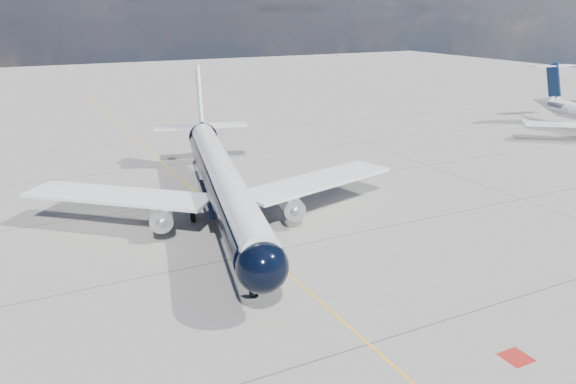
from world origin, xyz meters
name	(u,v)px	position (x,y,z in m)	size (l,w,h in m)	color
ground	(190,187)	(0.00, 30.00, 0.00)	(320.00, 320.00, 0.00)	gray
taxiway_centerline	(205,200)	(0.00, 25.00, 0.00)	(0.16, 160.00, 0.01)	yellow
red_marking	(516,357)	(6.80, -10.00, 0.00)	(1.60, 1.60, 0.01)	maroon
main_airliner	(222,178)	(-0.16, 19.16, 3.96)	(35.36, 43.68, 12.76)	black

